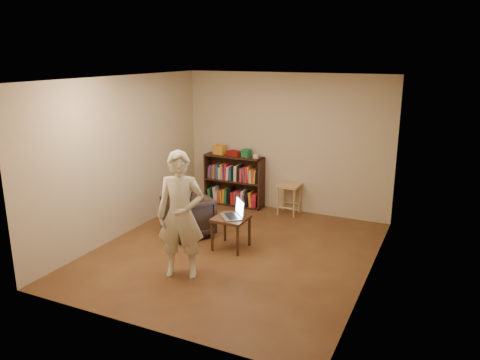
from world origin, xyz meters
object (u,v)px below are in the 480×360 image
at_px(person, 181,215).
at_px(stool, 289,190).
at_px(armchair, 188,216).
at_px(bookshelf, 234,183).
at_px(laptop, 234,213).
at_px(side_table, 231,222).

bearing_deg(person, stool, 60.69).
height_order(armchair, person, person).
relative_size(bookshelf, laptop, 2.54).
distance_m(bookshelf, stool, 1.17).
height_order(armchair, side_table, armchair).
xyz_separation_m(bookshelf, laptop, (0.94, -1.94, 0.13)).
xyz_separation_m(bookshelf, armchair, (0.01, -1.80, -0.11)).
relative_size(armchair, side_table, 1.43).
bearing_deg(bookshelf, side_table, -65.64).
xyz_separation_m(bookshelf, stool, (1.16, -0.06, 0.03)).
xyz_separation_m(stool, armchair, (-1.15, -1.73, -0.13)).
bearing_deg(person, laptop, 57.34).
bearing_deg(laptop, person, -54.53).
relative_size(bookshelf, stool, 2.08).
relative_size(stool, laptop, 1.22).
xyz_separation_m(armchair, side_table, (0.88, -0.17, 0.09)).
xyz_separation_m(armchair, person, (0.68, -1.27, 0.53)).
bearing_deg(bookshelf, stool, -3.15).
xyz_separation_m(stool, laptop, (-0.23, -1.88, 0.11)).
bearing_deg(person, bookshelf, 82.32).
distance_m(bookshelf, armchair, 1.80).
bearing_deg(person, armchair, 97.81).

